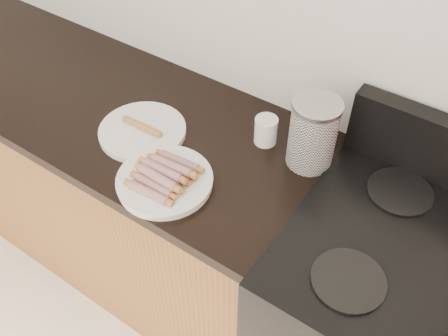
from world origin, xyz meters
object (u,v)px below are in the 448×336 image
Objects in this scene: side_plate at (143,131)px; mug at (266,130)px; canister at (313,134)px; main_plate at (165,182)px.

mug reaches higher than side_plate.
canister reaches higher than side_plate.
canister is (0.49, 0.19, 0.10)m from side_plate.
side_plate is 0.53m from canister.
side_plate is at bearing -150.97° from mug.
main_plate is 0.44m from canister.
mug is (0.34, 0.19, 0.03)m from side_plate.
main_plate is at bearing -114.32° from mug.
mug reaches higher than main_plate.
side_plate is 0.39m from mug.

